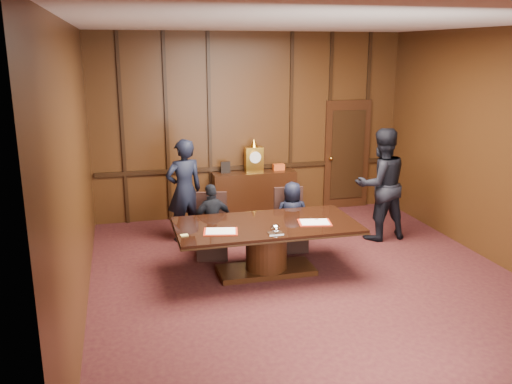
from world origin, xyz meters
TOP-DOWN VIEW (x-y plane):
  - room at (0.07, 0.14)m, footprint 7.00×7.04m
  - sideboard at (0.00, 3.26)m, footprint 1.60×0.45m
  - conference_table at (-0.50, 0.54)m, footprint 2.62×1.32m
  - folder_left at (-1.21, 0.34)m, footprint 0.52×0.42m
  - folder_right at (0.18, 0.40)m, footprint 0.51×0.41m
  - inkstand at (-0.50, 0.09)m, footprint 0.20×0.14m
  - notepad at (-1.71, 0.31)m, footprint 0.11×0.08m
  - chair_left at (-1.15, 1.42)m, footprint 0.56×0.56m
  - chair_right at (0.15, 1.42)m, footprint 0.51×0.51m
  - signatory_left at (-1.15, 1.34)m, footprint 0.74×0.43m
  - signatory_right at (0.15, 1.34)m, footprint 0.60×0.43m
  - witness_left at (-1.46, 2.27)m, footprint 0.72×0.56m
  - witness_right at (1.78, 1.53)m, footprint 0.98×0.79m

SIDE VIEW (x-z plane):
  - chair_left at x=-1.15m, z-range -0.20..0.79m
  - chair_right at x=0.15m, z-range -0.20..0.79m
  - sideboard at x=0.00m, z-range -0.28..1.26m
  - conference_table at x=-0.50m, z-range 0.13..0.89m
  - signatory_right at x=0.15m, z-range 0.00..1.14m
  - signatory_left at x=-1.15m, z-range 0.00..1.19m
  - notepad at x=-1.71m, z-range 0.76..0.77m
  - folder_left at x=-1.21m, z-range 0.76..0.78m
  - folder_right at x=0.18m, z-range 0.76..0.78m
  - inkstand at x=-0.50m, z-range 0.76..0.87m
  - witness_left at x=-1.46m, z-range 0.00..1.75m
  - witness_right at x=1.78m, z-range 0.00..1.91m
  - room at x=0.07m, z-range -0.03..3.47m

